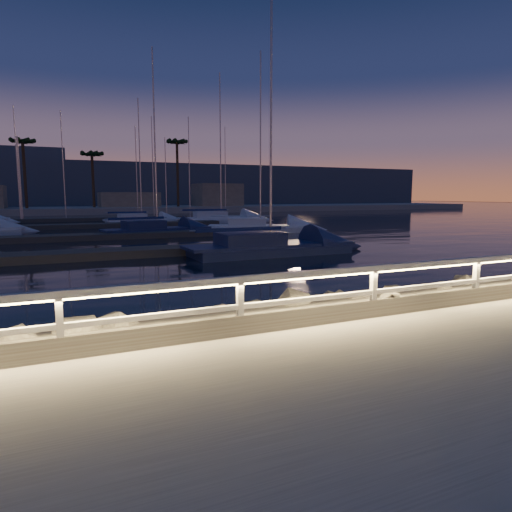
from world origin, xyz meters
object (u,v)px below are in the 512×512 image
(guard_rail, at_px, (330,283))
(sailboat_g, at_px, (154,230))
(sailboat_h, at_px, (258,227))
(sailboat_d, at_px, (266,246))
(sailboat_k, at_px, (140,220))
(sailboat_l, at_px, (219,219))

(guard_rail, xyz_separation_m, sailboat_g, (2.37, 27.53, -0.94))
(sailboat_g, bearing_deg, sailboat_h, -9.69)
(guard_rail, relative_size, sailboat_g, 3.16)
(sailboat_g, bearing_deg, sailboat_d, -87.10)
(sailboat_h, distance_m, sailboat_k, 15.86)
(guard_rail, xyz_separation_m, sailboat_d, (5.24, 13.76, -0.93))
(sailboat_h, bearing_deg, sailboat_k, 140.57)
(sailboat_g, bearing_deg, sailboat_k, 75.28)
(sailboat_k, distance_m, sailboat_l, 8.50)
(sailboat_k, xyz_separation_m, sailboat_l, (8.40, -1.26, 0.04))
(guard_rail, xyz_separation_m, sailboat_k, (3.80, 41.53, -0.96))
(guard_rail, bearing_deg, sailboat_h, 68.12)
(guard_rail, distance_m, sailboat_k, 41.72)
(sailboat_g, height_order, sailboat_h, sailboat_h)
(guard_rail, relative_size, sailboat_d, 2.88)
(sailboat_d, height_order, sailboat_l, sailboat_l)
(sailboat_k, bearing_deg, sailboat_g, -99.41)
(sailboat_d, bearing_deg, sailboat_h, 66.04)
(sailboat_d, height_order, sailboat_k, sailboat_d)
(guard_rail, bearing_deg, sailboat_l, 73.14)
(sailboat_d, xyz_separation_m, sailboat_l, (6.97, 26.51, 0.02))
(sailboat_h, distance_m, sailboat_l, 12.91)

